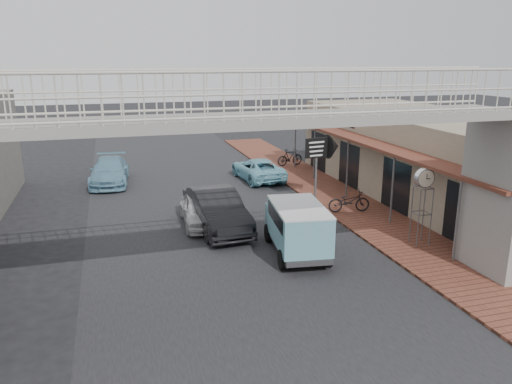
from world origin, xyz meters
TOP-DOWN VIEW (x-y plane):
  - ground at (0.00, 0.00)m, footprint 120.00×120.00m
  - road_strip at (0.00, 0.00)m, footprint 10.00×60.00m
  - sidewalk at (6.50, 3.00)m, footprint 3.00×40.00m
  - shophouse_row at (10.97, 4.00)m, footprint 7.20×18.00m
  - footbridge at (0.00, -4.00)m, footprint 16.40×2.40m
  - white_hatchback at (-0.50, 3.26)m, footprint 1.67×3.78m
  - dark_sedan at (0.00, 2.46)m, footprint 2.04×4.92m
  - angkot_curb at (3.91, 9.90)m, footprint 2.31×4.46m
  - angkot_far at (-4.00, 11.31)m, footprint 2.28×4.83m
  - angkot_van at (2.13, -0.84)m, footprint 2.12×3.88m
  - motorcycle_near at (5.94, 2.79)m, footprint 1.90×0.91m
  - motorcycle_far at (6.74, 12.45)m, footprint 1.78×0.77m
  - street_clock at (6.66, -1.38)m, footprint 0.69×0.56m
  - arrow_sign at (5.95, 4.88)m, footprint 1.84×1.19m

SIDE VIEW (x-z plane):
  - ground at x=0.00m, z-range 0.00..0.00m
  - road_strip at x=0.00m, z-range 0.00..0.01m
  - sidewalk at x=6.50m, z-range 0.00..0.10m
  - motorcycle_near at x=5.94m, z-range 0.10..1.06m
  - angkot_curb at x=3.91m, z-range 0.00..1.20m
  - motorcycle_far at x=6.74m, z-range 0.10..1.14m
  - white_hatchback at x=-0.50m, z-range 0.00..1.27m
  - angkot_far at x=-4.00m, z-range 0.00..1.36m
  - dark_sedan at x=0.00m, z-range 0.00..1.58m
  - angkot_van at x=2.13m, z-range 0.24..2.06m
  - shophouse_row at x=10.97m, z-range 0.01..4.01m
  - street_clock at x=6.66m, z-range 1.02..3.80m
  - arrow_sign at x=5.95m, z-range 1.05..4.14m
  - footbridge at x=0.00m, z-range 0.01..6.35m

